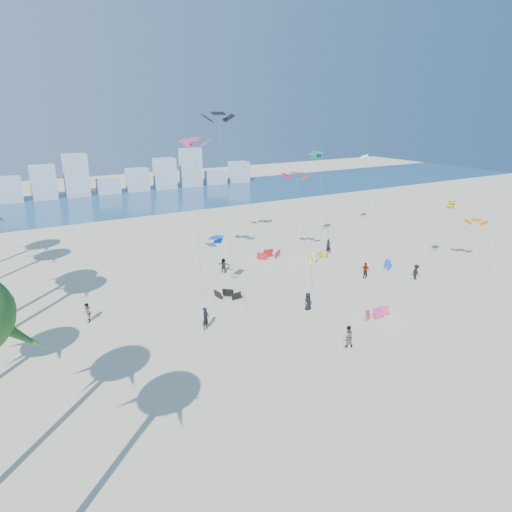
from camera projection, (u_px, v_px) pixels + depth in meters
ground at (348, 395)px, 30.71m from camera, size 220.00×220.00×0.00m
ocean at (83, 205)px, 89.39m from camera, size 220.00×220.00×0.00m
kitesurfer_near at (206, 318)px, 39.53m from camera, size 0.83×0.74×1.90m
kitesurfer_mid at (348, 336)px, 36.67m from camera, size 1.04×0.97×1.71m
kitesurfers_far at (290, 276)px, 49.72m from camera, size 32.70×13.98×1.79m
grounded_kites at (307, 269)px, 52.98m from camera, size 21.88×20.60×1.01m
flying_kites at (295, 162)px, 52.40m from camera, size 31.50×23.89×17.34m
distant_skyline at (63, 182)px, 96.04m from camera, size 85.00×3.00×8.40m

